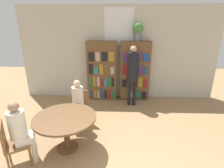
{
  "coord_description": "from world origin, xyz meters",
  "views": [
    {
      "loc": [
        0.02,
        -1.86,
        2.43
      ],
      "look_at": [
        -0.14,
        2.11,
        1.05
      ],
      "focal_mm": 28.0,
      "sensor_mm": 36.0,
      "label": 1
    }
  ],
  "objects_px": {
    "chair_near_camera": "(11,142)",
    "reading_table": "(65,122)",
    "bookshelf_left": "(102,71)",
    "seated_reader_left": "(78,102)",
    "flower_vase": "(138,30)",
    "librarian_standing": "(133,70)",
    "bookshelf_right": "(135,71)",
    "chair_left_side": "(80,106)",
    "seated_reader_right": "(21,129)"
  },
  "relations": [
    {
      "from": "chair_left_side",
      "to": "seated_reader_right",
      "type": "distance_m",
      "value": 1.55
    },
    {
      "from": "librarian_standing",
      "to": "bookshelf_right",
      "type": "bearing_deg",
      "value": 77.7
    },
    {
      "from": "bookshelf_left",
      "to": "librarian_standing",
      "type": "xyz_separation_m",
      "value": [
        0.96,
        -0.5,
        0.18
      ]
    },
    {
      "from": "librarian_standing",
      "to": "chair_near_camera",
      "type": "bearing_deg",
      "value": -131.07
    },
    {
      "from": "chair_left_side",
      "to": "bookshelf_left",
      "type": "bearing_deg",
      "value": -98.06
    },
    {
      "from": "flower_vase",
      "to": "librarian_standing",
      "type": "distance_m",
      "value": 1.23
    },
    {
      "from": "reading_table",
      "to": "seated_reader_right",
      "type": "relative_size",
      "value": 0.99
    },
    {
      "from": "bookshelf_left",
      "to": "reading_table",
      "type": "height_order",
      "value": "bookshelf_left"
    },
    {
      "from": "flower_vase",
      "to": "seated_reader_left",
      "type": "xyz_separation_m",
      "value": [
        -1.52,
        -1.84,
        -1.57
      ]
    },
    {
      "from": "reading_table",
      "to": "seated_reader_left",
      "type": "distance_m",
      "value": 0.77
    },
    {
      "from": "chair_left_side",
      "to": "reading_table",
      "type": "bearing_deg",
      "value": 90.0
    },
    {
      "from": "reading_table",
      "to": "chair_near_camera",
      "type": "bearing_deg",
      "value": -149.24
    },
    {
      "from": "chair_near_camera",
      "to": "reading_table",
      "type": "bearing_deg",
      "value": 90.0
    },
    {
      "from": "flower_vase",
      "to": "chair_left_side",
      "type": "height_order",
      "value": "flower_vase"
    },
    {
      "from": "chair_near_camera",
      "to": "seated_reader_right",
      "type": "distance_m",
      "value": 0.28
    },
    {
      "from": "seated_reader_left",
      "to": "seated_reader_right",
      "type": "xyz_separation_m",
      "value": [
        -0.73,
        -1.16,
        0.01
      ]
    },
    {
      "from": "reading_table",
      "to": "chair_left_side",
      "type": "height_order",
      "value": "chair_left_side"
    },
    {
      "from": "seated_reader_right",
      "to": "reading_table",
      "type": "bearing_deg",
      "value": 90.0
    },
    {
      "from": "bookshelf_left",
      "to": "seated_reader_left",
      "type": "xyz_separation_m",
      "value": [
        -0.41,
        -1.84,
        -0.27
      ]
    },
    {
      "from": "flower_vase",
      "to": "chair_left_side",
      "type": "bearing_deg",
      "value": -132.12
    },
    {
      "from": "flower_vase",
      "to": "reading_table",
      "type": "relative_size",
      "value": 0.45
    },
    {
      "from": "librarian_standing",
      "to": "seated_reader_left",
      "type": "bearing_deg",
      "value": -135.69
    },
    {
      "from": "chair_near_camera",
      "to": "seated_reader_left",
      "type": "distance_m",
      "value": 1.54
    },
    {
      "from": "librarian_standing",
      "to": "seated_reader_right",
      "type": "bearing_deg",
      "value": -130.1
    },
    {
      "from": "flower_vase",
      "to": "seated_reader_left",
      "type": "distance_m",
      "value": 2.86
    },
    {
      "from": "flower_vase",
      "to": "seated_reader_left",
      "type": "relative_size",
      "value": 0.45
    },
    {
      "from": "flower_vase",
      "to": "chair_near_camera",
      "type": "height_order",
      "value": "flower_vase"
    },
    {
      "from": "flower_vase",
      "to": "chair_near_camera",
      "type": "relative_size",
      "value": 0.62
    },
    {
      "from": "chair_near_camera",
      "to": "seated_reader_left",
      "type": "xyz_separation_m",
      "value": [
        0.88,
        1.25,
        0.2
      ]
    },
    {
      "from": "chair_left_side",
      "to": "librarian_standing",
      "type": "xyz_separation_m",
      "value": [
        1.35,
        1.16,
        0.66
      ]
    },
    {
      "from": "bookshelf_left",
      "to": "bookshelf_right",
      "type": "distance_m",
      "value": 1.07
    },
    {
      "from": "bookshelf_left",
      "to": "flower_vase",
      "type": "bearing_deg",
      "value": 0.25
    },
    {
      "from": "bookshelf_left",
      "to": "seated_reader_left",
      "type": "height_order",
      "value": "bookshelf_left"
    },
    {
      "from": "flower_vase",
      "to": "reading_table",
      "type": "height_order",
      "value": "flower_vase"
    },
    {
      "from": "chair_left_side",
      "to": "librarian_standing",
      "type": "bearing_deg",
      "value": -134.21
    },
    {
      "from": "bookshelf_right",
      "to": "flower_vase",
      "type": "height_order",
      "value": "flower_vase"
    },
    {
      "from": "chair_near_camera",
      "to": "seated_reader_right",
      "type": "relative_size",
      "value": 0.72
    },
    {
      "from": "flower_vase",
      "to": "seated_reader_right",
      "type": "relative_size",
      "value": 0.44
    },
    {
      "from": "bookshelf_right",
      "to": "librarian_standing",
      "type": "height_order",
      "value": "bookshelf_right"
    },
    {
      "from": "bookshelf_right",
      "to": "chair_left_side",
      "type": "height_order",
      "value": "bookshelf_right"
    },
    {
      "from": "bookshelf_right",
      "to": "reading_table",
      "type": "bearing_deg",
      "value": -120.75
    },
    {
      "from": "reading_table",
      "to": "chair_left_side",
      "type": "xyz_separation_m",
      "value": [
        0.09,
        0.94,
        -0.13
      ]
    },
    {
      "from": "bookshelf_left",
      "to": "flower_vase",
      "type": "height_order",
      "value": "flower_vase"
    },
    {
      "from": "chair_near_camera",
      "to": "librarian_standing",
      "type": "distance_m",
      "value": 3.49
    },
    {
      "from": "bookshelf_right",
      "to": "seated_reader_right",
      "type": "relative_size",
      "value": 1.57
    },
    {
      "from": "seated_reader_left",
      "to": "librarian_standing",
      "type": "xyz_separation_m",
      "value": [
        1.37,
        1.34,
        0.46
      ]
    },
    {
      "from": "bookshelf_right",
      "to": "chair_left_side",
      "type": "distance_m",
      "value": 2.26
    },
    {
      "from": "librarian_standing",
      "to": "flower_vase",
      "type": "bearing_deg",
      "value": 73.3
    },
    {
      "from": "chair_left_side",
      "to": "seated_reader_right",
      "type": "relative_size",
      "value": 0.72
    },
    {
      "from": "reading_table",
      "to": "librarian_standing",
      "type": "relative_size",
      "value": 0.66
    }
  ]
}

